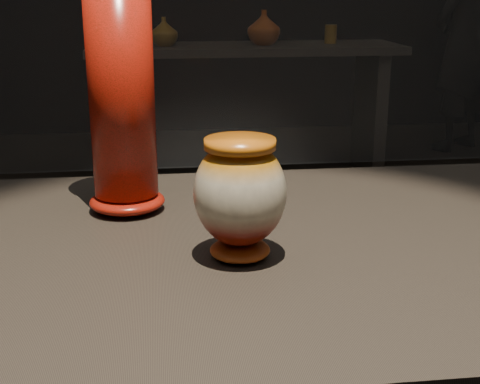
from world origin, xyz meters
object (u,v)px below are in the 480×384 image
object	(u,v)px
tall_vase	(122,96)
visitor	(464,43)
back_shelf	(246,86)
main_vase	(240,194)

from	to	relation	value
tall_vase	visitor	size ratio (longest dim) A/B	0.25
back_shelf	visitor	distance (m)	1.92
main_vase	visitor	world-z (taller)	visitor
visitor	back_shelf	bearing A→B (deg)	-12.49
tall_vase	back_shelf	xyz separation A→B (m)	(0.64, 3.21, -0.47)
main_vase	visitor	size ratio (longest dim) A/B	0.11
tall_vase	back_shelf	world-z (taller)	tall_vase
tall_vase	visitor	distance (m)	4.57
visitor	main_vase	bearing A→B (deg)	28.38
tall_vase	back_shelf	distance (m)	3.30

